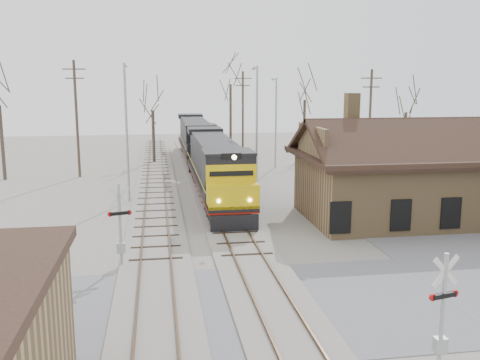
# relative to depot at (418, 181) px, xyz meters

# --- Properties ---
(ground) EXTENTS (140.00, 140.00, 0.00)m
(ground) POSITION_rel_depot_xyz_m (-11.99, -12.00, -2.41)
(ground) COLOR gray
(ground) RESTS_ON ground
(road) EXTENTS (60.00, 9.00, 0.03)m
(road) POSITION_rel_depot_xyz_m (-11.99, -12.00, -2.39)
(road) COLOR slate
(road) RESTS_ON ground
(track_main) EXTENTS (3.40, 90.00, 0.24)m
(track_main) POSITION_rel_depot_xyz_m (-11.99, 3.00, -2.34)
(track_main) COLOR gray
(track_main) RESTS_ON ground
(track_siding) EXTENTS (3.40, 90.00, 0.24)m
(track_siding) POSITION_rel_depot_xyz_m (-16.49, 3.00, -2.34)
(track_siding) COLOR gray
(track_siding) RESTS_ON ground
(depot) EXTENTS (15.20, 9.31, 7.90)m
(depot) POSITION_rel_depot_xyz_m (0.00, 0.00, 0.00)
(depot) COLOR #93764C
(depot) RESTS_ON ground
(locomotive_lead) EXTENTS (3.02, 20.24, 4.49)m
(locomotive_lead) POSITION_rel_depot_xyz_m (-11.99, 7.81, -0.05)
(locomotive_lead) COLOR black
(locomotive_lead) RESTS_ON ground
(locomotive_trailing) EXTENTS (3.02, 20.24, 4.25)m
(locomotive_trailing) POSITION_rel_depot_xyz_m (-11.99, 28.32, -0.05)
(locomotive_trailing) COLOR black
(locomotive_trailing) RESTS_ON ground
(crossbuck_near) EXTENTS (1.05, 0.34, 3.70)m
(crossbuck_near) POSITION_rel_depot_xyz_m (-8.04, -17.38, -0.64)
(crossbuck_near) COLOR #A5A8AD
(crossbuck_near) RESTS_ON ground
(crossbuck_far) EXTENTS (1.11, 0.38, 3.96)m
(crossbuck_far) POSITION_rel_depot_xyz_m (-18.09, -6.41, -0.54)
(crossbuck_far) COLOR #A5A8AD
(crossbuck_far) RESTS_ON ground
(streetlight_a) EXTENTS (0.25, 2.04, 9.90)m
(streetlight_a) POSITION_rel_depot_xyz_m (-18.40, 7.92, 3.09)
(streetlight_a) COLOR #A5A8AD
(streetlight_a) RESTS_ON ground
(streetlight_b) EXTENTS (0.25, 2.04, 9.83)m
(streetlight_b) POSITION_rel_depot_xyz_m (-8.17, 11.94, 3.05)
(streetlight_b) COLOR #A5A8AD
(streetlight_b) RESTS_ON ground
(streetlight_c) EXTENTS (0.25, 2.04, 8.97)m
(streetlight_c) POSITION_rel_depot_xyz_m (-4.43, 21.52, 2.62)
(streetlight_c) COLOR #A5A8AD
(streetlight_c) RESTS_ON ground
(utility_pole_a) EXTENTS (2.00, 0.24, 10.49)m
(utility_pole_a) POSITION_rel_depot_xyz_m (-23.35, 18.71, 3.07)
(utility_pole_a) COLOR #382D23
(utility_pole_a) RESTS_ON ground
(utility_pole_b) EXTENTS (2.00, 0.24, 9.76)m
(utility_pole_b) POSITION_rel_depot_xyz_m (-6.35, 30.25, 2.70)
(utility_pole_b) COLOR #382D23
(utility_pole_b) RESTS_ON ground
(utility_pole_c) EXTENTS (2.00, 0.24, 9.71)m
(utility_pole_c) POSITION_rel_depot_xyz_m (3.23, 15.96, 2.67)
(utility_pole_c) COLOR #382D23
(utility_pole_c) RESTS_ON ground
(tree_b) EXTENTS (3.74, 3.74, 9.15)m
(tree_b) POSITION_rel_depot_xyz_m (-16.63, 26.54, 4.10)
(tree_b) COLOR #382D23
(tree_b) RESTS_ON ground
(tree_c) EXTENTS (5.51, 5.51, 13.51)m
(tree_c) POSITION_rel_depot_xyz_m (-6.83, 37.15, 7.22)
(tree_c) COLOR #382D23
(tree_c) RESTS_ON ground
(tree_d) EXTENTS (4.35, 4.35, 10.66)m
(tree_d) POSITION_rel_depot_xyz_m (0.60, 28.77, 5.18)
(tree_d) COLOR #382D23
(tree_d) RESTS_ON ground
(tree_e) EXTENTS (3.52, 3.52, 8.62)m
(tree_e) POSITION_rel_depot_xyz_m (10.94, 24.51, 3.72)
(tree_e) COLOR #382D23
(tree_e) RESTS_ON ground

